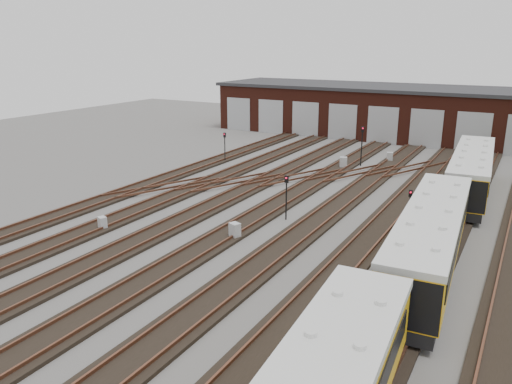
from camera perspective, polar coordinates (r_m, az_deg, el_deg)
The scene contains 12 objects.
ground at distance 30.58m, azimuth 0.09°, elevation -5.52°, with size 120.00×120.00×0.00m, color #4D4B48.
track_network at distance 31.10m, azimuth 0.35°, elevation -4.92°, with size 30.40×70.00×0.33m.
maintenance_shed at distance 66.66m, azimuth 17.39°, elevation 8.70°, with size 51.00×12.50×6.35m.
metro_train at distance 27.10m, azimuth 19.32°, elevation -5.06°, with size 3.78×47.43×3.16m.
signal_mast_0 at distance 50.36m, azimuth -3.59°, elevation 5.57°, with size 0.23×0.22×2.98m.
signal_mast_1 at distance 33.47m, azimuth 3.49°, elevation 0.03°, with size 0.26×0.24×3.10m.
signal_mast_2 at distance 49.58m, azimuth 12.02°, elevation 5.72°, with size 0.33×0.31×3.88m.
signal_mast_3 at distance 32.47m, azimuth 17.14°, elevation -1.53°, with size 0.24×0.22×2.86m.
relay_cabinet_0 at distance 33.49m, azimuth -17.13°, elevation -3.46°, with size 0.54×0.45×0.90m, color #ADB0B2.
relay_cabinet_1 at distance 48.51m, azimuth 9.94°, elevation 3.30°, with size 0.67×0.56×1.12m, color #ADB0B2.
relay_cabinet_2 at distance 30.62m, azimuth -2.44°, elevation -4.48°, with size 0.61×0.51×1.02m, color #ADB0B2.
relay_cabinet_3 at distance 52.30m, azimuth 15.04°, elevation 3.87°, with size 0.60×0.50×0.99m, color #ADB0B2.
Camera 1 is at (13.89, -24.69, 11.52)m, focal length 35.00 mm.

